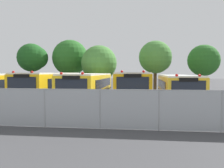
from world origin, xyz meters
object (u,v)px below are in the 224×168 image
object	(u,v)px
tree_4	(203,60)
school_bus_3	(133,86)
tree_3	(156,58)
tree_0	(33,58)
tree_2	(99,62)
school_bus_0	(12,86)
school_bus_2	(90,86)
tree_1	(70,58)
school_bus_4	(176,88)
school_bus_1	(51,86)

from	to	relation	value
tree_4	school_bus_3	bearing A→B (deg)	-127.58
tree_3	school_bus_3	bearing A→B (deg)	-104.28
tree_0	tree_2	world-z (taller)	tree_0
school_bus_3	tree_4	distance (m)	14.41
tree_2	school_bus_0	bearing A→B (deg)	-127.22
tree_0	tree_4	distance (m)	22.29
school_bus_0	tree_2	bearing A→B (deg)	-128.22
tree_2	school_bus_2	bearing A→B (deg)	-85.06
school_bus_3	tree_2	size ratio (longest dim) A/B	1.62
tree_0	tree_4	bearing A→B (deg)	3.60
tree_2	tree_3	xyz separation A→B (m)	(7.26, 1.80, 0.63)
school_bus_0	tree_1	bearing A→B (deg)	-102.26
school_bus_0	tree_4	world-z (taller)	tree_4
tree_1	school_bus_4	bearing A→B (deg)	-41.42
tree_0	tree_3	size ratio (longest dim) A/B	0.97
school_bus_1	school_bus_3	size ratio (longest dim) A/B	1.03
school_bus_0	school_bus_4	size ratio (longest dim) A/B	1.05
tree_3	tree_0	bearing A→B (deg)	-176.83
school_bus_0	tree_2	distance (m)	11.17
school_bus_4	tree_4	distance (m)	12.56
school_bus_1	school_bus_3	distance (m)	7.37
school_bus_1	tree_2	xyz separation A→B (m)	(2.83, 8.78, 2.43)
school_bus_0	tree_2	xyz separation A→B (m)	(6.59, 8.68, 2.47)
school_bus_0	tree_1	world-z (taller)	tree_1
tree_3	tree_4	bearing A→B (deg)	4.79
school_bus_1	tree_2	bearing A→B (deg)	-106.61
tree_2	tree_4	distance (m)	13.36
tree_0	school_bus_4	bearing A→B (deg)	-29.53
school_bus_2	tree_1	xyz separation A→B (m)	(-5.19, 11.15, 3.22)
school_bus_4	tree_0	distance (m)	20.06
tree_2	tree_4	bearing A→B (deg)	9.87
tree_2	tree_4	world-z (taller)	tree_4
school_bus_3	tree_2	bearing A→B (deg)	-64.29
school_bus_0	tree_3	size ratio (longest dim) A/B	1.75
school_bus_4	school_bus_1	bearing A→B (deg)	1.24
school_bus_1	tree_4	bearing A→B (deg)	-144.04
school_bus_4	school_bus_2	bearing A→B (deg)	2.19
school_bus_2	tree_4	world-z (taller)	tree_4
school_bus_0	school_bus_4	distance (m)	14.74
tree_1	school_bus_2	bearing A→B (deg)	-65.03
school_bus_2	tree_0	xyz separation A→B (m)	(-9.85, 9.82, 3.17)
school_bus_2	school_bus_4	bearing A→B (deg)	179.68
school_bus_0	school_bus_2	bearing A→B (deg)	177.05
school_bus_3	tree_3	size ratio (longest dim) A/B	1.45
school_bus_0	school_bus_4	world-z (taller)	school_bus_0
tree_0	tree_1	size ratio (longest dim) A/B	0.91
school_bus_3	tree_1	distance (m)	14.65
school_bus_0	tree_2	world-z (taller)	tree_2
school_bus_0	tree_0	size ratio (longest dim) A/B	1.81
school_bus_4	tree_2	size ratio (longest dim) A/B	1.86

